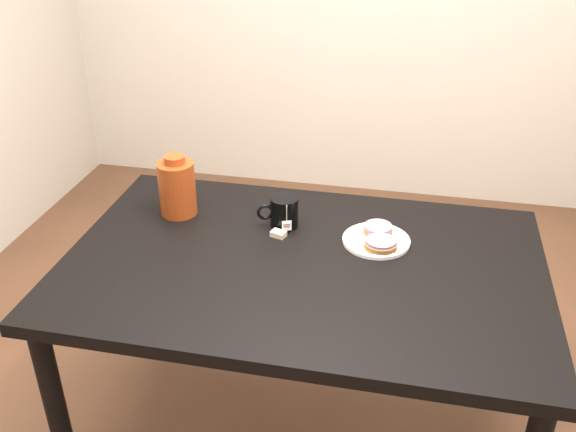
{
  "coord_description": "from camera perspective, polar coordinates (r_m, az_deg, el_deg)",
  "views": [
    {
      "loc": [
        0.28,
        -1.55,
        1.78
      ],
      "look_at": [
        -0.08,
        0.15,
        0.81
      ],
      "focal_mm": 40.0,
      "sensor_mm": 36.0,
      "label": 1
    }
  ],
  "objects": [
    {
      "name": "mug",
      "position": [
        2.03,
        -0.4,
        0.38
      ],
      "size": [
        0.14,
        0.12,
        0.1
      ],
      "rotation": [
        0.0,
        0.0,
        0.37
      ],
      "color": "black",
      "rests_on": "table"
    },
    {
      "name": "table",
      "position": [
        1.93,
        1.3,
        -6.04
      ],
      "size": [
        1.4,
        0.9,
        0.75
      ],
      "color": "black",
      "rests_on": "ground_plane"
    },
    {
      "name": "teabag_pouch",
      "position": [
        2.0,
        -0.85,
        -1.6
      ],
      "size": [
        0.05,
        0.04,
        0.02
      ],
      "primitive_type": "cube",
      "rotation": [
        0.0,
        0.0,
        -0.3
      ],
      "color": "#C6B793",
      "rests_on": "table"
    },
    {
      "name": "plate",
      "position": [
        1.98,
        7.85,
        -2.12
      ],
      "size": [
        0.21,
        0.21,
        0.02
      ],
      "color": "white",
      "rests_on": "table"
    },
    {
      "name": "bagel_front",
      "position": [
        1.94,
        8.24,
        -2.47
      ],
      "size": [
        0.12,
        0.12,
        0.03
      ],
      "color": "brown",
      "rests_on": "plate"
    },
    {
      "name": "bagel_back",
      "position": [
        2.01,
        8.0,
        -1.17
      ],
      "size": [
        0.1,
        0.1,
        0.03
      ],
      "color": "brown",
      "rests_on": "plate"
    },
    {
      "name": "bagel_package",
      "position": [
        2.12,
        -9.82,
        2.53
      ],
      "size": [
        0.14,
        0.14,
        0.2
      ],
      "rotation": [
        0.0,
        0.0,
        0.22
      ],
      "color": "#66220D",
      "rests_on": "table"
    }
  ]
}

